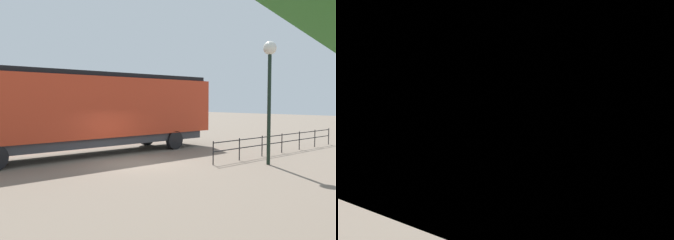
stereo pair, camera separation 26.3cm
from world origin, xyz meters
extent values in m
plane|color=#756656|center=(0.00, 0.00, 0.00)|extent=(120.00, 120.00, 0.00)
cube|color=red|center=(-3.69, -0.38, 2.55)|extent=(2.95, 15.75, 3.10)
cube|color=black|center=(-3.69, 6.19, 2.09)|extent=(2.83, 2.61, 2.17)
cube|color=black|center=(-3.69, -0.38, 4.22)|extent=(2.65, 15.12, 0.24)
cube|color=#38383D|center=(-3.69, -0.38, 0.78)|extent=(2.65, 14.49, 0.45)
cylinder|color=black|center=(-5.01, 4.66, 0.55)|extent=(0.30, 1.10, 1.10)
cylinder|color=black|center=(-2.36, 4.66, 0.55)|extent=(0.30, 1.10, 1.10)
cylinder|color=black|center=(4.28, 4.27, 2.52)|extent=(0.16, 0.16, 5.04)
sphere|color=silver|center=(4.28, 4.27, 5.22)|extent=(0.59, 0.59, 0.59)
cube|color=black|center=(2.69, 8.07, 0.99)|extent=(0.04, 11.47, 0.04)
cube|color=black|center=(2.69, 8.07, 0.59)|extent=(0.04, 11.47, 0.04)
cylinder|color=black|center=(2.69, 2.33, 0.54)|extent=(0.05, 0.05, 1.07)
cylinder|color=black|center=(2.69, 4.24, 0.54)|extent=(0.05, 0.05, 1.07)
cylinder|color=black|center=(2.69, 6.16, 0.54)|extent=(0.05, 0.05, 1.07)
cylinder|color=black|center=(2.69, 8.07, 0.54)|extent=(0.05, 0.05, 1.07)
cylinder|color=black|center=(2.69, 9.98, 0.54)|extent=(0.05, 0.05, 1.07)
cylinder|color=black|center=(2.69, 11.89, 0.54)|extent=(0.05, 0.05, 1.07)
cylinder|color=black|center=(2.69, 13.81, 0.54)|extent=(0.05, 0.05, 1.07)
camera|label=1|loc=(13.41, -10.01, 2.88)|focal=39.08mm
camera|label=2|loc=(13.59, -9.81, 2.88)|focal=39.08mm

